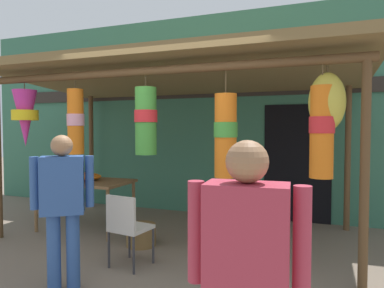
# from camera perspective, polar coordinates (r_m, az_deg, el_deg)

# --- Properties ---
(ground_plane) EXTENTS (30.00, 30.00, 0.00)m
(ground_plane) POSITION_cam_1_polar(r_m,az_deg,el_deg) (4.40, -4.24, -18.59)
(ground_plane) COLOR #756656
(shop_facade) EXTENTS (10.69, 0.29, 3.68)m
(shop_facade) POSITION_cam_1_polar(r_m,az_deg,el_deg) (6.47, 5.07, 4.75)
(shop_facade) COLOR #387056
(shop_facade) RESTS_ON ground_plane
(market_stall_canopy) EXTENTS (5.27, 2.67, 2.55)m
(market_stall_canopy) POSITION_cam_1_polar(r_m,az_deg,el_deg) (5.02, -2.56, 9.79)
(market_stall_canopy) COLOR brown
(market_stall_canopy) RESTS_ON ground_plane
(display_table) EXTENTS (1.40, 0.81, 0.78)m
(display_table) POSITION_cam_1_polar(r_m,az_deg,el_deg) (5.69, -17.18, -6.50)
(display_table) COLOR brown
(display_table) RESTS_ON ground_plane
(flower_heap_on_table) EXTENTS (0.65, 0.46, 0.11)m
(flower_heap_on_table) POSITION_cam_1_polar(r_m,az_deg,el_deg) (5.72, -17.64, -5.11)
(flower_heap_on_table) COLOR orange
(flower_heap_on_table) RESTS_ON display_table
(folding_chair) EXTENTS (0.46, 0.46, 0.84)m
(folding_chair) POSITION_cam_1_polar(r_m,az_deg,el_deg) (4.09, -10.70, -12.87)
(folding_chair) COLOR beige
(folding_chair) RESTS_ON ground_plane
(wicker_basket_by_table) EXTENTS (0.40, 0.40, 0.29)m
(wicker_basket_by_table) POSITION_cam_1_polar(r_m,az_deg,el_deg) (4.89, -8.41, -14.62)
(wicker_basket_by_table) COLOR brown
(wicker_basket_by_table) RESTS_ON ground_plane
(vendor_in_orange) EXTENTS (0.50, 0.41, 1.53)m
(vendor_in_orange) POSITION_cam_1_polar(r_m,az_deg,el_deg) (3.65, -20.56, -8.59)
(vendor_in_orange) COLOR #2D5193
(vendor_in_orange) RESTS_ON ground_plane
(customer_foreground) EXTENTS (0.59, 0.24, 1.53)m
(customer_foreground) POSITION_cam_1_polar(r_m,az_deg,el_deg) (1.80, 8.97, -19.97)
(customer_foreground) COLOR #2D5193
(customer_foreground) RESTS_ON ground_plane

